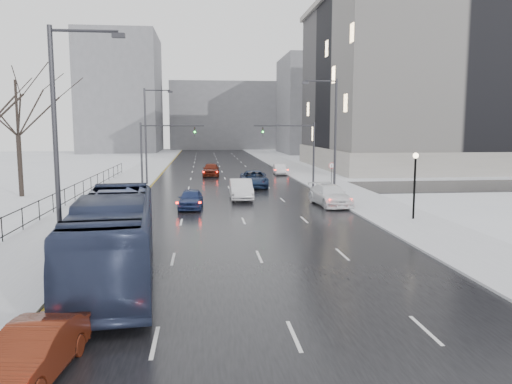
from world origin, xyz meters
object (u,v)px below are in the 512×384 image
object	(u,v)px
lamppost_r_mid	(415,176)
no_uturn_sign	(332,168)
mast_signal_left	(153,148)
streetlight_l_near	(61,139)
streetlight_r_mid	(333,133)
streetlight_l_far	(148,131)
sedan_center_far	(211,169)
tree_park_e	(22,198)
sedan_right_distant	(280,169)
mast_signal_right	(303,147)
sedan_right_cross	(254,179)
sedan_left_near	(33,353)
sedan_right_near	(241,189)
sedan_center_near	(191,199)
sedan_right_far	(330,195)
bus	(114,237)

from	to	relation	value
lamppost_r_mid	no_uturn_sign	world-z (taller)	lamppost_r_mid
mast_signal_left	streetlight_l_near	bearing A→B (deg)	-91.72
streetlight_r_mid	lamppost_r_mid	xyz separation A→B (m)	(2.83, -10.00, -2.67)
streetlight_l_near	streetlight_l_far	size ratio (longest dim) A/B	1.00
sedan_center_far	tree_park_e	bearing A→B (deg)	-131.96
lamppost_r_mid	sedan_right_distant	world-z (taller)	lamppost_r_mid
mast_signal_right	sedan_right_cross	xyz separation A→B (m)	(-4.80, 0.98, -3.24)
streetlight_r_mid	lamppost_r_mid	world-z (taller)	streetlight_r_mid
sedan_left_near	mast_signal_left	bearing A→B (deg)	98.70
sedan_right_near	tree_park_e	bearing A→B (deg)	170.54
mast_signal_left	sedan_center_near	size ratio (longest dim) A/B	1.53
sedan_right_cross	streetlight_l_near	bearing A→B (deg)	-106.48
mast_signal_left	lamppost_r_mid	bearing A→B (deg)	-44.48
streetlight_l_far	lamppost_r_mid	distance (m)	29.30
sedan_right_near	sedan_right_distant	xyz separation A→B (m)	(6.62, 21.40, -0.18)
sedan_right_cross	sedan_right_far	world-z (taller)	sedan_right_cross
mast_signal_left	streetlight_l_far	bearing A→B (deg)	101.87
mast_signal_right	sedan_right_far	bearing A→B (deg)	-90.64
sedan_right_cross	sedan_right_far	size ratio (longest dim) A/B	1.08
sedan_left_near	sedan_right_distant	distance (m)	52.74
sedan_center_near	sedan_right_near	xyz separation A→B (m)	(4.08, 4.34, 0.13)
tree_park_e	sedan_right_far	xyz separation A→B (m)	(25.40, -7.29, 0.84)
mast_signal_left	streetlight_r_mid	bearing A→B (deg)	-27.31
streetlight_l_far	sedan_right_far	xyz separation A→B (m)	(15.37, -15.29, -4.78)
tree_park_e	sedan_center_far	world-z (taller)	tree_park_e
mast_signal_right	sedan_left_near	bearing A→B (deg)	-110.88
tree_park_e	sedan_right_distant	world-z (taller)	tree_park_e
no_uturn_sign	sedan_right_distant	size ratio (longest dim) A/B	0.66
streetlight_r_mid	streetlight_l_near	bearing A→B (deg)	-129.24
lamppost_r_mid	streetlight_r_mid	bearing A→B (deg)	105.82
sedan_right_distant	mast_signal_right	bearing A→B (deg)	-87.49
streetlight_l_far	streetlight_l_near	bearing A→B (deg)	-90.00
streetlight_l_near	sedan_center_far	world-z (taller)	streetlight_l_near
mast_signal_left	sedan_right_cross	size ratio (longest dim) A/B	1.09
tree_park_e	streetlight_r_mid	xyz separation A→B (m)	(26.37, -4.00, 5.62)
sedan_left_near	bus	bearing A→B (deg)	93.39
streetlight_l_near	sedan_center_far	size ratio (longest dim) A/B	2.02
lamppost_r_mid	bus	xyz separation A→B (m)	(-17.10, -10.83, -1.20)
sedan_center_near	sedan_center_far	size ratio (longest dim) A/B	0.86
streetlight_l_far	sedan_right_far	distance (m)	22.20
streetlight_l_near	lamppost_r_mid	xyz separation A→B (m)	(19.17, 10.00, -2.67)
no_uturn_sign	sedan_right_near	xyz separation A→B (m)	(-8.62, -3.30, -1.41)
streetlight_l_far	sedan_center_near	bearing A→B (deg)	-73.38
sedan_center_near	sedan_center_far	world-z (taller)	sedan_center_far
sedan_right_cross	streetlight_l_far	bearing A→B (deg)	167.99
streetlight_r_mid	streetlight_l_near	xyz separation A→B (m)	(-16.33, -20.00, 0.00)
mast_signal_left	no_uturn_sign	world-z (taller)	mast_signal_left
bus	sedan_right_near	size ratio (longest dim) A/B	2.37
mast_signal_left	sedan_center_far	size ratio (longest dim) A/B	1.31
sedan_left_near	bus	world-z (taller)	bus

